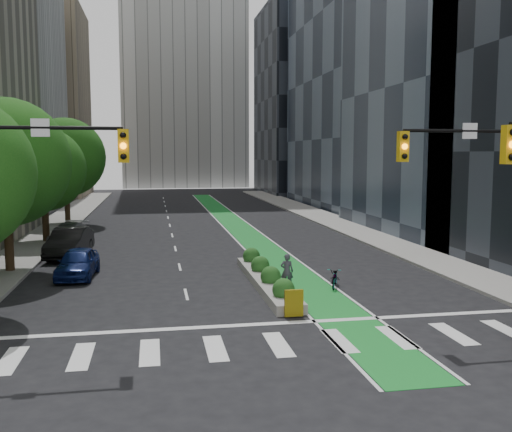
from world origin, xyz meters
name	(u,v)px	position (x,y,z in m)	size (l,w,h in m)	color
ground	(272,335)	(0.00, 0.00, 0.00)	(160.00, 160.00, 0.00)	black
sidewalk_left	(42,236)	(-11.80, 25.00, 0.07)	(3.60, 90.00, 0.15)	gray
sidewalk_right	(352,228)	(11.80, 25.00, 0.07)	(3.60, 90.00, 0.15)	gray
bike_lane_paint	(235,224)	(3.00, 30.00, 0.01)	(2.20, 70.00, 0.01)	#177F2A
building_tan_far	(33,103)	(-20.00, 66.00, 13.00)	(14.00, 16.00, 26.00)	tan
building_glass_far	(373,20)	(21.00, 45.00, 21.00)	(14.00, 24.00, 42.00)	#19212D
building_dark_end	(309,101)	(20.00, 68.00, 14.00)	(14.00, 18.00, 28.00)	black
tree_mid	(5,163)	(-11.00, 12.00, 5.57)	(6.40, 6.40, 8.78)	black
tree_midfar	(44,170)	(-11.00, 22.00, 4.95)	(5.60, 5.60, 7.76)	black
tree_far	(66,157)	(-11.00, 32.00, 5.69)	(6.60, 6.60, 9.00)	black
signal_right	(506,187)	(8.67, 0.47, 4.80)	(5.82, 0.51, 7.20)	black
median_planter	(266,277)	(1.20, 7.04, 0.37)	(1.20, 10.26, 1.10)	gray
bicycle	(335,277)	(4.20, 6.16, 0.45)	(0.60, 1.73, 0.91)	gray
cyclist	(287,271)	(2.00, 6.30, 0.79)	(0.57, 0.38, 1.58)	#3B3742
parked_car_left_near	(78,263)	(-7.50, 10.36, 0.72)	(1.69, 4.21, 1.43)	#0E1B54
parked_car_left_mid	(70,243)	(-8.67, 16.15, 0.84)	(1.79, 5.12, 1.69)	black
parked_car_left_far	(69,234)	(-9.44, 21.32, 0.69)	(1.92, 4.72, 1.37)	#4F5254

